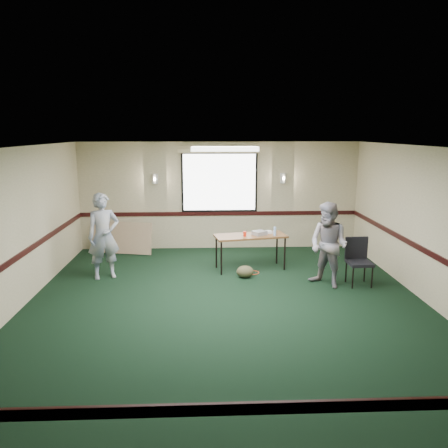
{
  "coord_description": "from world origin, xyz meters",
  "views": [
    {
      "loc": [
        -0.35,
        -6.91,
        2.95
      ],
      "look_at": [
        0.0,
        1.3,
        1.2
      ],
      "focal_mm": 35.0,
      "sensor_mm": 36.0,
      "label": 1
    }
  ],
  "objects_px": {
    "folding_table": "(250,238)",
    "person_right": "(329,245)",
    "person_left": "(104,236)",
    "conference_chair": "(358,257)",
    "projector": "(259,233)"
  },
  "relations": [
    {
      "from": "folding_table",
      "to": "person_right",
      "type": "distance_m",
      "value": 1.79
    },
    {
      "from": "person_left",
      "to": "conference_chair",
      "type": "bearing_deg",
      "value": -28.68
    },
    {
      "from": "projector",
      "to": "conference_chair",
      "type": "height_order",
      "value": "conference_chair"
    },
    {
      "from": "conference_chair",
      "to": "folding_table",
      "type": "bearing_deg",
      "value": 151.94
    },
    {
      "from": "conference_chair",
      "to": "person_left",
      "type": "relative_size",
      "value": 0.52
    },
    {
      "from": "conference_chair",
      "to": "person_left",
      "type": "bearing_deg",
      "value": 172.07
    },
    {
      "from": "person_right",
      "to": "person_left",
      "type": "bearing_deg",
      "value": -140.29
    },
    {
      "from": "folding_table",
      "to": "conference_chair",
      "type": "bearing_deg",
      "value": -37.62
    },
    {
      "from": "person_left",
      "to": "person_right",
      "type": "relative_size",
      "value": 1.07
    },
    {
      "from": "projector",
      "to": "person_left",
      "type": "bearing_deg",
      "value": 152.77
    },
    {
      "from": "projector",
      "to": "person_right",
      "type": "relative_size",
      "value": 0.16
    },
    {
      "from": "projector",
      "to": "conference_chair",
      "type": "distance_m",
      "value": 2.1
    },
    {
      "from": "folding_table",
      "to": "person_left",
      "type": "xyz_separation_m",
      "value": [
        -3.03,
        -0.43,
        0.17
      ]
    },
    {
      "from": "folding_table",
      "to": "projector",
      "type": "relative_size",
      "value": 5.98
    },
    {
      "from": "folding_table",
      "to": "person_right",
      "type": "bearing_deg",
      "value": -50.18
    }
  ]
}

